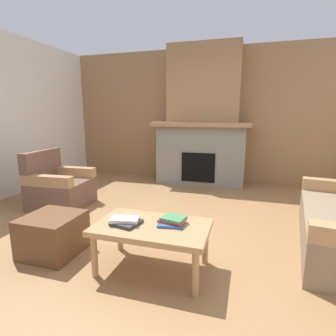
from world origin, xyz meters
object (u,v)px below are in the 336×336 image
fireplace (202,125)px  coffee_table (152,230)px  armchair (59,187)px  ottoman (53,234)px

fireplace → coffee_table: bearing=-87.8°
fireplace → armchair: 2.90m
armchair → ottoman: bearing=-53.5°
fireplace → armchair: bearing=-130.9°
armchair → ottoman: (0.89, -1.20, -0.09)m
coffee_table → armchair: bearing=148.6°
ottoman → coffee_table: bearing=0.9°
armchair → coffee_table: armchair is taller
fireplace → ottoman: size_ratio=5.19×
fireplace → coffee_table: 3.37m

